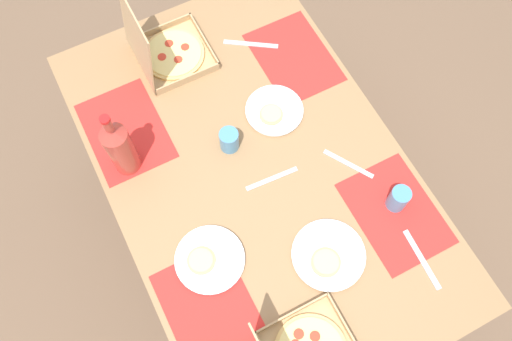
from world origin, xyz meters
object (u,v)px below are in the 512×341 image
at_px(plate_near_left, 274,111).
at_px(cup_clear_left, 229,140).
at_px(cup_spare, 398,199).
at_px(pizza_box_corner_right, 166,52).
at_px(plate_far_left, 209,260).
at_px(plate_far_right, 328,256).
at_px(soda_bottle, 120,147).

distance_m(plate_near_left, cup_clear_left, 0.21).
bearing_deg(cup_spare, plate_near_left, 21.47).
distance_m(pizza_box_corner_right, cup_clear_left, 0.44).
bearing_deg(plate_far_left, pizza_box_corner_right, -14.03).
height_order(plate_near_left, cup_spare, cup_spare).
xyz_separation_m(plate_near_left, plate_far_right, (-0.55, 0.10, -0.00)).
distance_m(plate_far_right, cup_spare, 0.30).
relative_size(pizza_box_corner_right, soda_bottle, 0.92).
bearing_deg(soda_bottle, cup_spare, -126.57).
relative_size(plate_far_right, cup_clear_left, 2.73).
xyz_separation_m(plate_far_left, plate_far_right, (-0.16, -0.34, -0.00)).
xyz_separation_m(pizza_box_corner_right, cup_clear_left, (-0.43, -0.05, -0.00)).
relative_size(pizza_box_corner_right, cup_spare, 2.99).
height_order(plate_near_left, cup_clear_left, cup_clear_left).
height_order(soda_bottle, cup_clear_left, soda_bottle).
height_order(pizza_box_corner_right, cup_clear_left, pizza_box_corner_right).
bearing_deg(cup_clear_left, plate_far_right, -168.17).
bearing_deg(cup_clear_left, pizza_box_corner_right, 6.15).
bearing_deg(pizza_box_corner_right, cup_clear_left, -173.85).
distance_m(pizza_box_corner_right, cup_spare, 0.99).
distance_m(plate_near_left, plate_far_right, 0.56).
distance_m(plate_near_left, soda_bottle, 0.56).
bearing_deg(cup_spare, cup_clear_left, 41.38).
height_order(pizza_box_corner_right, plate_far_left, pizza_box_corner_right).
bearing_deg(pizza_box_corner_right, plate_near_left, -147.47).
bearing_deg(plate_far_left, soda_bottle, 13.24).
bearing_deg(cup_spare, plate_far_right, 100.20).
xyz_separation_m(cup_clear_left, cup_spare, (-0.45, -0.39, 0.01)).
bearing_deg(cup_spare, soda_bottle, 53.43).
relative_size(plate_far_left, plate_far_right, 0.95).
bearing_deg(cup_spare, pizza_box_corner_right, 26.59).
relative_size(pizza_box_corner_right, plate_near_left, 1.42).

